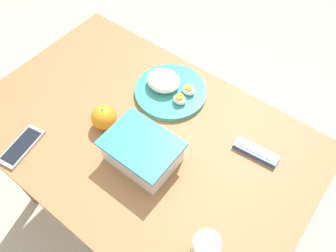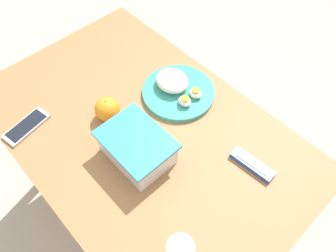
{
  "view_description": "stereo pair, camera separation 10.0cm",
  "coord_description": "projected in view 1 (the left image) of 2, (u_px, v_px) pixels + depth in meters",
  "views": [
    {
      "loc": [
        -0.44,
        0.42,
        1.61
      ],
      "look_at": [
        -0.07,
        -0.06,
        0.75
      ],
      "focal_mm": 35.0,
      "sensor_mm": 36.0,
      "label": 1
    },
    {
      "loc": [
        -0.51,
        0.35,
        1.61
      ],
      "look_at": [
        -0.07,
        -0.06,
        0.75
      ],
      "focal_mm": 35.0,
      "sensor_mm": 36.0,
      "label": 2
    }
  ],
  "objects": [
    {
      "name": "drinking_glass",
      "position": [
        206.0,
        248.0,
        0.82
      ],
      "size": [
        0.07,
        0.07,
        0.09
      ],
      "color": "silver",
      "rests_on": "table"
    },
    {
      "name": "cell_phone",
      "position": [
        22.0,
        146.0,
        1.04
      ],
      "size": [
        0.09,
        0.16,
        0.01
      ],
      "color": "#ADADB2",
      "rests_on": "table"
    },
    {
      "name": "table",
      "position": [
        143.0,
        148.0,
        1.16
      ],
      "size": [
        1.13,
        0.73,
        0.72
      ],
      "color": "#996B42",
      "rests_on": "ground_plane"
    },
    {
      "name": "candy_bar",
      "position": [
        256.0,
        152.0,
        1.02
      ],
      "size": [
        0.14,
        0.05,
        0.02
      ],
      "color": "#334C9E",
      "rests_on": "table"
    },
    {
      "name": "rice_plate",
      "position": [
        169.0,
        88.0,
        1.16
      ],
      "size": [
        0.26,
        0.26,
        0.07
      ],
      "color": "teal",
      "rests_on": "table"
    },
    {
      "name": "food_container",
      "position": [
        142.0,
        152.0,
        0.98
      ],
      "size": [
        0.22,
        0.16,
        0.1
      ],
      "color": "white",
      "rests_on": "table"
    },
    {
      "name": "ground_plane",
      "position": [
        150.0,
        211.0,
        1.66
      ],
      "size": [
        10.0,
        10.0,
        0.0
      ],
      "primitive_type": "plane",
      "color": "#B2A899"
    },
    {
      "name": "orange_fruit",
      "position": [
        104.0,
        118.0,
        1.06
      ],
      "size": [
        0.08,
        0.08,
        0.08
      ],
      "color": "orange",
      "rests_on": "table"
    }
  ]
}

